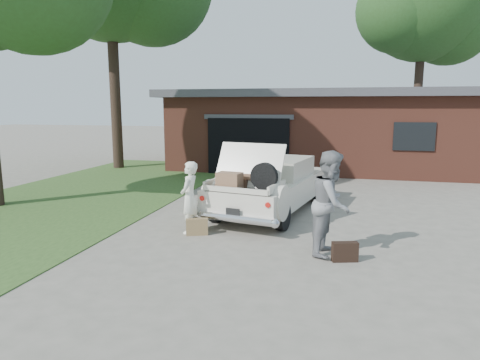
# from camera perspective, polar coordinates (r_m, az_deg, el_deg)

# --- Properties ---
(ground) EXTENTS (90.00, 90.00, 0.00)m
(ground) POSITION_cam_1_polar(r_m,az_deg,el_deg) (8.83, -0.94, -7.70)
(ground) COLOR gray
(ground) RESTS_ON ground
(grass_strip) EXTENTS (6.00, 16.00, 0.02)m
(grass_strip) POSITION_cam_1_polar(r_m,az_deg,el_deg) (13.78, -20.25, -1.87)
(grass_strip) COLOR #2D4C1E
(grass_strip) RESTS_ON ground
(house) EXTENTS (12.80, 7.80, 3.30)m
(house) POSITION_cam_1_polar(r_m,az_deg,el_deg) (19.67, 10.49, 6.80)
(house) COLOR brown
(house) RESTS_ON ground
(tree_right) EXTENTS (6.91, 6.01, 10.85)m
(tree_right) POSITION_cam_1_polar(r_m,az_deg,el_deg) (24.71, 23.51, 20.40)
(tree_right) COLOR #38281E
(tree_right) RESTS_ON ground
(sedan) EXTENTS (2.65, 4.96, 1.84)m
(sedan) POSITION_cam_1_polar(r_m,az_deg,el_deg) (10.88, 4.27, -0.61)
(sedan) COLOR silver
(sedan) RESTS_ON ground
(woman_left) EXTENTS (0.37, 0.56, 1.52)m
(woman_left) POSITION_cam_1_polar(r_m,az_deg,el_deg) (9.07, -6.75, -2.32)
(woman_left) COLOR white
(woman_left) RESTS_ON ground
(woman_right) EXTENTS (0.88, 1.04, 1.89)m
(woman_right) POSITION_cam_1_polar(r_m,az_deg,el_deg) (7.85, 12.07, -3.02)
(woman_right) COLOR gray
(woman_right) RESTS_ON ground
(suitcase_left) EXTENTS (0.48, 0.29, 0.35)m
(suitcase_left) POSITION_cam_1_polar(r_m,az_deg,el_deg) (9.01, -5.76, -6.23)
(suitcase_left) COLOR olive
(suitcase_left) RESTS_ON ground
(suitcase_right) EXTENTS (0.47, 0.26, 0.35)m
(suitcase_right) POSITION_cam_1_polar(r_m,az_deg,el_deg) (7.71, 13.81, -9.28)
(suitcase_right) COLOR black
(suitcase_right) RESTS_ON ground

